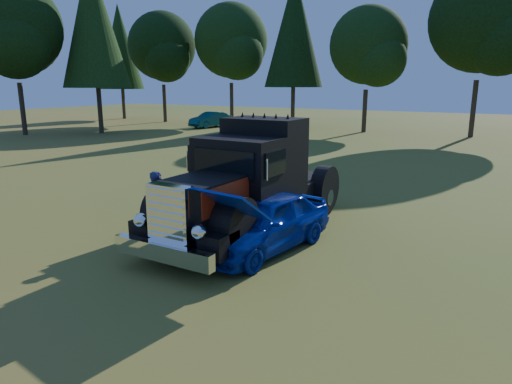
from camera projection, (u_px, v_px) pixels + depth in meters
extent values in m
plane|color=#3A5F1C|center=(141.00, 251.00, 10.87)|extent=(120.00, 120.00, 0.00)
cylinder|color=#2D2116|center=(123.00, 99.00, 51.34)|extent=(0.36, 0.36, 4.32)
cone|color=black|center=(120.00, 47.00, 50.03)|extent=(4.80, 4.80, 9.00)
cylinder|color=#2D2116|center=(165.00, 103.00, 47.10)|extent=(0.36, 0.36, 3.78)
sphere|color=black|center=(162.00, 46.00, 45.78)|extent=(6.72, 6.72, 6.72)
sphere|color=black|center=(166.00, 58.00, 44.75)|extent=(4.62, 4.62, 4.62)
cylinder|color=#2D2116|center=(232.00, 103.00, 45.28)|extent=(0.36, 0.36, 3.96)
sphere|color=black|center=(231.00, 41.00, 43.90)|extent=(7.04, 7.04, 7.04)
sphere|color=black|center=(238.00, 54.00, 42.81)|extent=(4.84, 4.84, 4.84)
cylinder|color=#2D2116|center=(293.00, 101.00, 41.31)|extent=(0.36, 0.36, 4.68)
cone|color=black|center=(294.00, 30.00, 39.89)|extent=(5.20, 5.20, 9.75)
cylinder|color=#2D2116|center=(365.00, 111.00, 37.14)|extent=(0.36, 0.36, 3.42)
sphere|color=black|center=(368.00, 45.00, 35.95)|extent=(6.08, 6.08, 6.08)
sphere|color=black|center=(379.00, 59.00, 35.02)|extent=(4.18, 4.18, 4.18)
cylinder|color=#2D2116|center=(473.00, 109.00, 33.51)|extent=(0.36, 0.36, 4.14)
sphere|color=black|center=(483.00, 19.00, 32.07)|extent=(7.36, 7.36, 7.36)
sphere|color=black|center=(502.00, 38.00, 30.93)|extent=(5.06, 5.06, 5.06)
cylinder|color=#2D2116|center=(99.00, 103.00, 36.30)|extent=(0.36, 0.36, 4.68)
cone|color=black|center=(93.00, 22.00, 34.88)|extent=(5.20, 5.20, 9.75)
cylinder|color=#2D2116|center=(23.00, 109.00, 35.02)|extent=(0.36, 0.36, 3.96)
sphere|color=black|center=(13.00, 27.00, 33.64)|extent=(7.04, 7.04, 7.04)
sphere|color=black|center=(14.00, 45.00, 32.56)|extent=(4.84, 4.84, 4.84)
cylinder|color=black|center=(165.00, 228.00, 10.86)|extent=(0.32, 1.10, 1.10)
cylinder|color=black|center=(239.00, 243.00, 9.82)|extent=(0.32, 1.10, 1.10)
cylinder|color=black|center=(264.00, 189.00, 14.88)|extent=(0.32, 1.10, 1.10)
cylinder|color=black|center=(324.00, 197.00, 13.83)|extent=(0.32, 1.10, 1.10)
cylinder|color=black|center=(273.00, 190.00, 14.71)|extent=(0.32, 1.10, 1.10)
cylinder|color=black|center=(314.00, 195.00, 14.00)|extent=(0.32, 1.10, 1.10)
cube|color=black|center=(258.00, 206.00, 12.50)|extent=(1.60, 6.40, 0.28)
cube|color=white|center=(162.00, 252.00, 9.29)|extent=(2.50, 0.22, 0.36)
cube|color=white|center=(171.00, 216.00, 9.38)|extent=(1.05, 0.30, 1.30)
cube|color=black|center=(202.00, 202.00, 10.25)|extent=(1.35, 1.80, 1.10)
cube|color=maroon|center=(178.00, 190.00, 10.54)|extent=(0.02, 1.80, 0.60)
cube|color=maroon|center=(227.00, 197.00, 9.86)|extent=(0.02, 1.80, 0.60)
cylinder|color=black|center=(167.00, 212.00, 10.72)|extent=(0.55, 1.24, 1.24)
cylinder|color=black|center=(235.00, 225.00, 9.77)|extent=(0.55, 1.24, 1.24)
sphere|color=white|center=(141.00, 220.00, 9.76)|extent=(0.32, 0.32, 0.32)
sphere|color=white|center=(199.00, 232.00, 8.98)|extent=(0.32, 0.32, 0.32)
cube|color=black|center=(239.00, 179.00, 11.49)|extent=(2.05, 1.30, 2.10)
cube|color=black|center=(223.00, 164.00, 10.81)|extent=(1.70, 0.05, 0.65)
cube|color=black|center=(264.00, 164.00, 12.53)|extent=(2.05, 1.30, 2.50)
cube|color=black|center=(291.00, 181.00, 14.09)|extent=(2.00, 2.00, 0.35)
cube|color=black|center=(203.00, 173.00, 12.79)|extent=(1.10, 0.18, 1.50)
cube|color=maroon|center=(204.00, 178.00, 12.86)|extent=(0.85, 0.11, 0.75)
imported|color=#0713A0|center=(263.00, 222.00, 10.86)|extent=(2.15, 4.22, 1.38)
cube|color=#0713A0|center=(232.00, 204.00, 9.14)|extent=(1.41, 1.10, 0.67)
imported|color=navy|center=(159.00, 205.00, 11.64)|extent=(0.50, 0.69, 1.75)
imported|color=#20284B|center=(209.00, 193.00, 13.18)|extent=(1.01, 0.96, 1.65)
imported|color=#0A4140|center=(211.00, 120.00, 41.44)|extent=(2.21, 4.39, 1.38)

